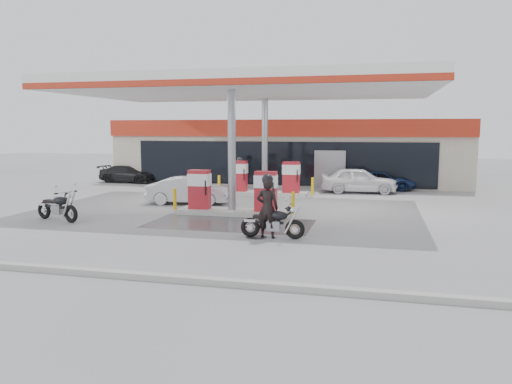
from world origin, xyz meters
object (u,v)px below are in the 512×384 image
pump_island_far (265,182)px  main_motorcycle (273,223)px  attendant (240,173)px  parked_car_left (128,174)px  pump_island_near (232,197)px  sedan_white (359,180)px  biker_main (267,208)px  hatchback_silver (188,191)px  parked_motorcycle (58,208)px  parked_car_right (383,180)px

pump_island_far → main_motorcycle: 10.32m
attendant → parked_car_left: attendant is taller
pump_island_near → main_motorcycle: pump_island_near is taller
sedan_white → attendant: size_ratio=2.25×
biker_main → hatchback_silver: (-5.11, 6.20, -0.34)m
parked_motorcycle → pump_island_near: bearing=44.1°
pump_island_near → hatchback_silver: pump_island_near is taller
sedan_white → parked_motorcycle: bearing=132.0°
pump_island_far → parked_car_left: bearing=158.2°
parked_motorcycle → parked_car_left: (-4.05, 13.01, 0.04)m
biker_main → parked_car_left: 18.67m
pump_island_far → biker_main: 10.28m
pump_island_near → parked_motorcycle: pump_island_near is taller
pump_island_far → attendant: size_ratio=2.85×
parked_motorcycle → biker_main: bearing=10.5°
pump_island_far → parked_car_right: 7.22m
parked_car_right → pump_island_far: bearing=125.4°
biker_main → hatchback_silver: bearing=-50.5°
attendant → main_motorcycle: bearing=-144.3°
pump_island_far → parked_car_right: (6.00, 4.00, -0.19)m
main_motorcycle → biker_main: bearing=-178.8°
parked_motorcycle → sedan_white: sedan_white is taller
sedan_white → parked_car_left: size_ratio=1.07×
pump_island_far → main_motorcycle: size_ratio=2.47×
pump_island_near → attendant: 9.05m
biker_main → parked_motorcycle: 8.37m
pump_island_near → hatchback_silver: bearing=141.4°
hatchback_silver → parked_motorcycle: bearing=140.6°
sedan_white → hatchback_silver: 9.61m
pump_island_far → parked_car_left: size_ratio=1.36×
pump_island_near → biker_main: (2.35, -4.00, 0.25)m
attendant → hatchback_silver: (-0.66, -6.60, -0.28)m
sedan_white → attendant: 6.87m
sedan_white → parked_car_left: 14.86m
main_motorcycle → hatchback_silver: 8.16m
biker_main → parked_motorcycle: (-8.30, 0.99, -0.46)m
pump_island_far → biker_main: bearing=-76.8°
pump_island_far → biker_main: biker_main is taller
parked_car_left → parked_car_right: 16.00m
attendant → pump_island_near: bearing=-150.8°
hatchback_silver → main_motorcycle: bearing=-147.3°
biker_main → parked_car_right: 14.48m
parked_car_left → parked_motorcycle: bearing=-159.3°
main_motorcycle → parked_car_right: bearing=75.9°
parked_motorcycle → parked_car_left: parked_motorcycle is taller
pump_island_near → parked_motorcycle: size_ratio=2.37×
parked_motorcycle → sedan_white: size_ratio=0.53×
main_motorcycle → attendant: bearing=109.8°
pump_island_near → parked_motorcycle: 6.67m
biker_main → attendant: bearing=-70.9°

